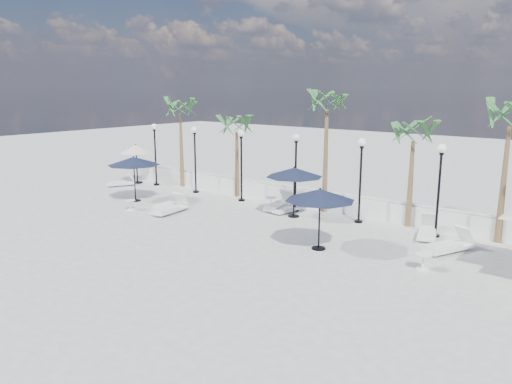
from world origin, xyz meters
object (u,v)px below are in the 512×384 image
Objects in this scene: lounger_4 at (287,209)px; parasol_cream_small at (136,149)px; parasol_navy_right at (320,195)px; lounger_3 at (280,204)px; lounger_6 at (449,245)px; parasol_navy_mid at (294,173)px; lounger_0 at (121,183)px; lounger_1 at (170,208)px; lounger_2 at (168,204)px; parasol_navy_left at (134,161)px; lounger_5 at (428,231)px.

lounger_4 is 0.66× the size of parasol_cream_small.
lounger_3 is at bearing 139.55° from parasol_navy_right.
parasol_navy_mid is at bearing -162.15° from lounger_6.
lounger_1 is (7.53, -2.67, 0.04)m from lounger_0.
parasol_navy_right reaches higher than lounger_0.
parasol_cream_small is at bearing 113.54° from lounger_0.
parasol_navy_mid is 1.01× the size of parasol_navy_right.
parasol_navy_right is at bearing -10.61° from lounger_2.
parasol_cream_small is (-11.91, 0.29, 1.96)m from lounger_4.
lounger_3 is 11.41m from parasol_cream_small.
lounger_3 is (3.72, 3.96, 0.01)m from lounger_1.
parasol_navy_left is at bearing -39.36° from parasol_cream_small.
parasol_cream_small is at bearing -176.53° from lounger_4.
parasol_navy_left reaches higher than lounger_4.
lounger_1 is 1.13m from lounger_2.
parasol_navy_right is (3.48, -3.39, -0.03)m from parasol_navy_mid.
lounger_6 reaches higher than lounger_1.
lounger_1 is 11.92m from lounger_5.
lounger_1 is 0.77× the size of parasol_navy_left.
lounger_2 is at bearing -153.66° from lounger_3.
parasol_cream_small reaches higher than parasol_navy_left.
lounger_2 is at bearing 1.21° from parasol_navy_left.
lounger_4 is (11.90, 0.99, -0.01)m from lounger_0.
parasol_navy_right is 16.60m from parasol_cream_small.
lounger_4 is 8.66m from parasol_navy_left.
lounger_5 is 0.81× the size of parasol_navy_mid.
lounger_3 is 7.52m from lounger_5.
parasol_cream_small reaches higher than parasol_navy_mid.
lounger_2 is at bearing -149.09° from lounger_6.
lounger_5 is at bearing 27.16° from lounger_0.
lounger_4 is at bearing -1.37° from parasol_cream_small.
lounger_1 is 5.70m from lounger_4.
lounger_6 is at bearing -3.90° from parasol_cream_small.
lounger_3 reaches higher than lounger_4.
parasol_navy_right is (12.04, -0.78, -0.07)m from parasol_navy_left.
lounger_6 reaches higher than lounger_2.
parasol_navy_left is 5.23m from parasol_cream_small.
lounger_3 is 2.41m from parasol_navy_mid.
lounger_0 is 11.94m from lounger_4.
parasol_navy_right is at bearing -3.70° from parasol_navy_left.
parasol_navy_left is at bearing -150.18° from lounger_6.
parasol_navy_right is (-2.69, -4.12, 1.84)m from lounger_5.
lounger_3 reaches higher than lounger_0.
lounger_0 is at bearing -177.44° from parasol_navy_mid.
lounger_0 is 0.67× the size of parasol_navy_mid.
parasol_navy_right is (-3.98, -2.73, 1.83)m from lounger_6.
lounger_5 is 0.97× the size of lounger_6.
lounger_1 is 4.02m from parasol_navy_left.
lounger_6 is at bearing -18.07° from lounger_3.
lounger_1 is 12.79m from lounger_6.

